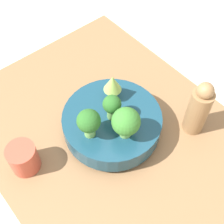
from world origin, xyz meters
name	(u,v)px	position (x,y,z in m)	size (l,w,h in m)	color
ground_plane	(116,148)	(0.00, 0.00, 0.00)	(6.00, 6.00, 0.00)	beige
table	(116,144)	(0.00, 0.00, 0.02)	(0.86, 0.62, 0.05)	olive
bowl	(112,123)	(-0.03, 0.01, 0.08)	(0.26, 0.26, 0.07)	navy
broccoli_floret_right	(127,121)	(0.03, 0.00, 0.16)	(0.07, 0.07, 0.09)	#7AB256
broccoli_floret_front	(89,122)	(-0.02, -0.07, 0.16)	(0.06, 0.06, 0.09)	#7AB256
romanesco_piece_far	(113,84)	(-0.08, 0.05, 0.16)	(0.05, 0.05, 0.08)	#6BA34C
broccoli_floret_center	(112,106)	(-0.03, 0.01, 0.16)	(0.05, 0.05, 0.08)	#609347
cup	(23,158)	(-0.09, -0.22, 0.08)	(0.07, 0.07, 0.08)	#C64C38
pepper_mill	(199,109)	(0.10, 0.18, 0.13)	(0.06, 0.06, 0.18)	#997047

